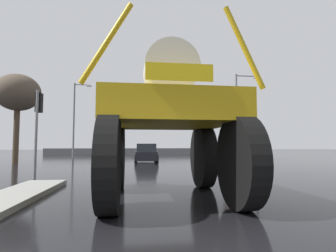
{
  "coord_description": "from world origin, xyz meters",
  "views": [
    {
      "loc": [
        -0.47,
        -2.63,
        1.43
      ],
      "look_at": [
        0.69,
        7.49,
        2.15
      ],
      "focal_mm": 28.48,
      "sensor_mm": 36.0,
      "label": 1
    }
  ],
  "objects_px": {
    "oversize_sprayer": "(167,122)",
    "traffic_signal_near_right": "(254,124)",
    "traffic_signal_far_left": "(102,128)",
    "streetlight_far_right": "(239,112)",
    "sedan_ahead": "(146,153)",
    "bare_tree_left": "(18,93)",
    "bare_tree_right": "(236,111)",
    "traffic_signal_near_left": "(38,114)",
    "streetlight_far_left": "(75,116)"
  },
  "relations": [
    {
      "from": "traffic_signal_near_left",
      "to": "bare_tree_left",
      "type": "height_order",
      "value": "bare_tree_left"
    },
    {
      "from": "streetlight_far_right",
      "to": "bare_tree_right",
      "type": "relative_size",
      "value": 1.31
    },
    {
      "from": "traffic_signal_near_left",
      "to": "streetlight_far_right",
      "type": "relative_size",
      "value": 0.48
    },
    {
      "from": "streetlight_far_right",
      "to": "bare_tree_right",
      "type": "xyz_separation_m",
      "value": [
        0.58,
        2.2,
        0.33
      ]
    },
    {
      "from": "traffic_signal_near_right",
      "to": "streetlight_far_right",
      "type": "distance_m",
      "value": 11.67
    },
    {
      "from": "oversize_sprayer",
      "to": "traffic_signal_near_right",
      "type": "relative_size",
      "value": 1.62
    },
    {
      "from": "traffic_signal_near_left",
      "to": "bare_tree_right",
      "type": "bearing_deg",
      "value": 43.4
    },
    {
      "from": "sedan_ahead",
      "to": "traffic_signal_far_left",
      "type": "relative_size",
      "value": 1.0
    },
    {
      "from": "oversize_sprayer",
      "to": "traffic_signal_far_left",
      "type": "xyz_separation_m",
      "value": [
        -4.19,
        18.35,
        0.97
      ]
    },
    {
      "from": "sedan_ahead",
      "to": "bare_tree_left",
      "type": "distance_m",
      "value": 10.92
    },
    {
      "from": "oversize_sprayer",
      "to": "traffic_signal_near_left",
      "type": "bearing_deg",
      "value": 45.91
    },
    {
      "from": "sedan_ahead",
      "to": "streetlight_far_left",
      "type": "relative_size",
      "value": 0.51
    },
    {
      "from": "traffic_signal_near_left",
      "to": "bare_tree_left",
      "type": "bearing_deg",
      "value": 117.58
    },
    {
      "from": "sedan_ahead",
      "to": "streetlight_far_left",
      "type": "xyz_separation_m",
      "value": [
        -7.33,
        6.64,
        3.73
      ]
    },
    {
      "from": "traffic_signal_near_right",
      "to": "bare_tree_left",
      "type": "bearing_deg",
      "value": 147.64
    },
    {
      "from": "streetlight_far_right",
      "to": "streetlight_far_left",
      "type": "bearing_deg",
      "value": 158.5
    },
    {
      "from": "bare_tree_right",
      "to": "traffic_signal_near_left",
      "type": "bearing_deg",
      "value": -136.6
    },
    {
      "from": "streetlight_far_left",
      "to": "bare_tree_left",
      "type": "xyz_separation_m",
      "value": [
        -2.49,
        -7.86,
        0.88
      ]
    },
    {
      "from": "traffic_signal_far_left",
      "to": "streetlight_far_right",
      "type": "xyz_separation_m",
      "value": [
        12.41,
        -2.68,
        1.39
      ]
    },
    {
      "from": "sedan_ahead",
      "to": "streetlight_far_left",
      "type": "distance_m",
      "value": 10.58
    },
    {
      "from": "traffic_signal_far_left",
      "to": "traffic_signal_near_right",
      "type": "bearing_deg",
      "value": -57.03
    },
    {
      "from": "streetlight_far_left",
      "to": "bare_tree_right",
      "type": "relative_size",
      "value": 1.34
    },
    {
      "from": "traffic_signal_near_right",
      "to": "streetlight_far_left",
      "type": "distance_m",
      "value": 21.0
    },
    {
      "from": "traffic_signal_near_left",
      "to": "bare_tree_left",
      "type": "xyz_separation_m",
      "value": [
        -4.82,
        9.22,
        2.58
      ]
    },
    {
      "from": "sedan_ahead",
      "to": "streetlight_far_right",
      "type": "height_order",
      "value": "streetlight_far_right"
    },
    {
      "from": "bare_tree_left",
      "to": "bare_tree_right",
      "type": "distance_m",
      "value": 19.12
    },
    {
      "from": "traffic_signal_far_left",
      "to": "bare_tree_left",
      "type": "relative_size",
      "value": 0.61
    },
    {
      "from": "traffic_signal_near_right",
      "to": "sedan_ahead",
      "type": "bearing_deg",
      "value": 114.31
    },
    {
      "from": "traffic_signal_far_left",
      "to": "traffic_signal_near_left",
      "type": "bearing_deg",
      "value": -93.76
    },
    {
      "from": "traffic_signal_near_left",
      "to": "traffic_signal_near_right",
      "type": "height_order",
      "value": "traffic_signal_near_left"
    },
    {
      "from": "bare_tree_left",
      "to": "bare_tree_right",
      "type": "bearing_deg",
      "value": 11.81
    },
    {
      "from": "oversize_sprayer",
      "to": "bare_tree_right",
      "type": "distance_m",
      "value": 20.1
    },
    {
      "from": "streetlight_far_left",
      "to": "traffic_signal_near_left",
      "type": "bearing_deg",
      "value": -82.24
    },
    {
      "from": "traffic_signal_far_left",
      "to": "bare_tree_left",
      "type": "bearing_deg",
      "value": -142.45
    },
    {
      "from": "traffic_signal_near_left",
      "to": "sedan_ahead",
      "type": "bearing_deg",
      "value": 64.38
    },
    {
      "from": "sedan_ahead",
      "to": "traffic_signal_near_left",
      "type": "distance_m",
      "value": 11.76
    },
    {
      "from": "oversize_sprayer",
      "to": "bare_tree_left",
      "type": "relative_size",
      "value": 0.78
    },
    {
      "from": "oversize_sprayer",
      "to": "traffic_signal_near_right",
      "type": "xyz_separation_m",
      "value": [
        4.64,
        4.75,
        0.33
      ]
    },
    {
      "from": "sedan_ahead",
      "to": "bare_tree_left",
      "type": "bearing_deg",
      "value": 97.84
    },
    {
      "from": "traffic_signal_near_right",
      "to": "streetlight_far_left",
      "type": "bearing_deg",
      "value": 125.21
    },
    {
      "from": "bare_tree_left",
      "to": "streetlight_far_left",
      "type": "bearing_deg",
      "value": 72.43
    },
    {
      "from": "sedan_ahead",
      "to": "traffic_signal_far_left",
      "type": "xyz_separation_m",
      "value": [
        -4.11,
        3.17,
        2.31
      ]
    },
    {
      "from": "traffic_signal_far_left",
      "to": "streetlight_far_left",
      "type": "relative_size",
      "value": 0.52
    },
    {
      "from": "sedan_ahead",
      "to": "bare_tree_right",
      "type": "height_order",
      "value": "bare_tree_right"
    },
    {
      "from": "sedan_ahead",
      "to": "traffic_signal_near_right",
      "type": "distance_m",
      "value": 11.57
    },
    {
      "from": "sedan_ahead",
      "to": "traffic_signal_near_right",
      "type": "bearing_deg",
      "value": -154.93
    },
    {
      "from": "oversize_sprayer",
      "to": "traffic_signal_near_right",
      "type": "bearing_deg",
      "value": -45.37
    },
    {
      "from": "streetlight_far_right",
      "to": "bare_tree_right",
      "type": "distance_m",
      "value": 2.3
    },
    {
      "from": "oversize_sprayer",
      "to": "sedan_ahead",
      "type": "distance_m",
      "value": 15.24
    },
    {
      "from": "traffic_signal_near_left",
      "to": "bare_tree_right",
      "type": "xyz_separation_m",
      "value": [
        13.89,
        13.13,
        1.99
      ]
    }
  ]
}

